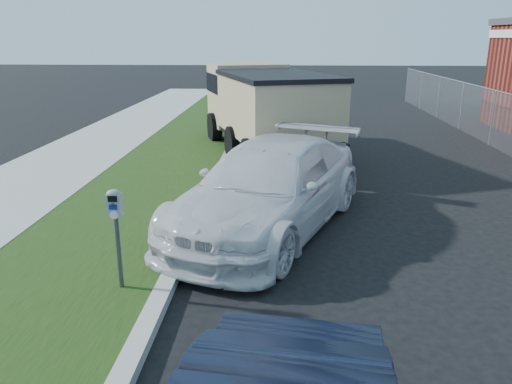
{
  "coord_description": "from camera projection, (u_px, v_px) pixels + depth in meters",
  "views": [
    {
      "loc": [
        -0.98,
        -6.93,
        3.47
      ],
      "look_at": [
        -1.4,
        1.0,
        1.0
      ],
      "focal_mm": 35.0,
      "sensor_mm": 36.0,
      "label": 1
    }
  ],
  "objects": [
    {
      "name": "ground",
      "position": [
        344.0,
        276.0,
        7.59
      ],
      "size": [
        120.0,
        120.0,
        0.0
      ],
      "primitive_type": "plane",
      "color": "black",
      "rests_on": "ground"
    },
    {
      "name": "streetside",
      "position": [
        46.0,
        219.0,
        9.75
      ],
      "size": [
        6.12,
        50.0,
        0.15
      ],
      "color": "#999990",
      "rests_on": "ground"
    },
    {
      "name": "parking_meter",
      "position": [
        116.0,
        217.0,
        6.68
      ],
      "size": [
        0.2,
        0.14,
        1.42
      ],
      "rotation": [
        0.0,
        0.0,
        0.01
      ],
      "color": "#3F4247",
      "rests_on": "ground"
    },
    {
      "name": "white_wagon",
      "position": [
        271.0,
        186.0,
        9.33
      ],
      "size": [
        4.25,
        6.03,
        1.62
      ],
      "primitive_type": "imported",
      "rotation": [
        0.0,
        0.0,
        -0.4
      ],
      "color": "silver",
      "rests_on": "ground"
    },
    {
      "name": "dump_truck",
      "position": [
        264.0,
        105.0,
        15.26
      ],
      "size": [
        4.49,
        7.11,
        2.62
      ],
      "rotation": [
        0.0,
        0.0,
        0.33
      ],
      "color": "black",
      "rests_on": "ground"
    }
  ]
}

